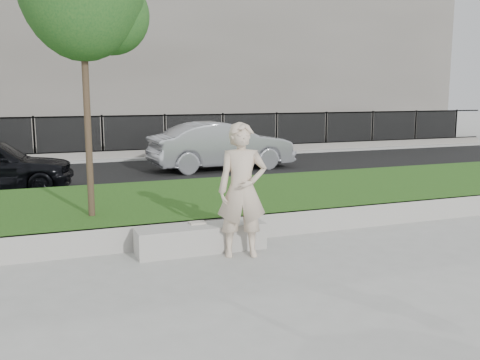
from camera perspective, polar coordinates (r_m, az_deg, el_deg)
name	(u,v)px	position (r m, az deg, el deg)	size (l,w,h in m)	color
ground	(246,261)	(7.79, 0.63, -8.59)	(90.00, 90.00, 0.00)	gray
grass_bank	(190,206)	(10.50, -5.38, -2.77)	(34.00, 4.00, 0.40)	black
grass_kerb	(222,230)	(8.68, -1.90, -5.34)	(34.00, 0.08, 0.40)	gray
street	(139,175)	(15.82, -10.72, 0.57)	(34.00, 7.00, 0.04)	black
far_pavement	(117,156)	(20.22, -13.00, 2.51)	(34.00, 3.00, 0.12)	gray
iron_fence	(120,146)	(19.18, -12.64, 3.61)	(32.00, 0.30, 1.50)	slate
building_facade	(92,36)	(27.16, -15.53, 14.57)	(34.00, 10.00, 10.00)	#5D5852
stone_bench	(201,238)	(8.20, -4.17, -6.23)	(1.97, 0.49, 0.40)	gray
man	(242,190)	(7.79, 0.23, -1.10)	(0.72, 0.47, 1.97)	beige
book	(197,223)	(8.26, -4.57, -4.57)	(0.24, 0.18, 0.03)	beige
car_silver	(222,146)	(16.43, -1.96, 3.68)	(1.54, 4.41, 1.45)	#92949A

